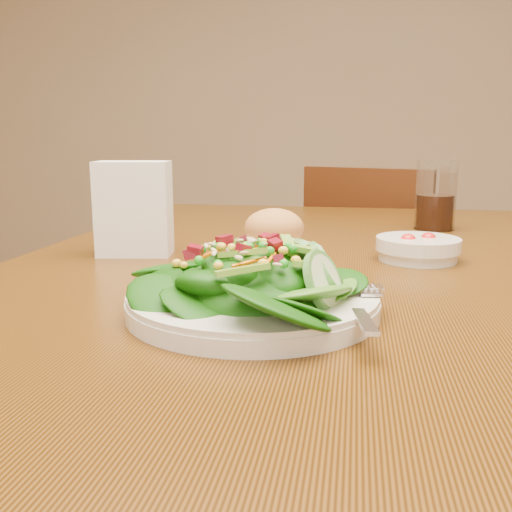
{
  "coord_description": "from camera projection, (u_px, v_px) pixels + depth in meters",
  "views": [
    {
      "loc": [
        0.06,
        -0.8,
        0.93
      ],
      "look_at": [
        -0.04,
        -0.22,
        0.81
      ],
      "focal_mm": 40.0,
      "sensor_mm": 36.0,
      "label": 1
    }
  ],
  "objects": [
    {
      "name": "chair_far",
      "position": [
        375.0,
        297.0,
        1.76
      ],
      "size": [
        0.5,
        0.5,
        0.85
      ],
      "rotation": [
        0.0,
        0.0,
        2.78
      ],
      "color": "#351608",
      "rests_on": "ground_plane"
    },
    {
      "name": "dining_table",
      "position": [
        310.0,
        331.0,
        0.84
      ],
      "size": [
        0.9,
        1.4,
        0.75
      ],
      "color": "#58330F",
      "rests_on": "ground_plane"
    },
    {
      "name": "bread_plate",
      "position": [
        274.0,
        237.0,
        0.87
      ],
      "size": [
        0.15,
        0.15,
        0.07
      ],
      "color": "silver",
      "rests_on": "dining_table"
    },
    {
      "name": "salad_plate",
      "position": [
        261.0,
        287.0,
        0.59
      ],
      "size": [
        0.27,
        0.26,
        0.08
      ],
      "rotation": [
        0.0,
        0.0,
        -0.03
      ],
      "color": "silver",
      "rests_on": "dining_table"
    },
    {
      "name": "drinking_glass",
      "position": [
        435.0,
        200.0,
        1.13
      ],
      "size": [
        0.08,
        0.08,
        0.14
      ],
      "color": "silver",
      "rests_on": "dining_table"
    },
    {
      "name": "napkin_holder",
      "position": [
        134.0,
        206.0,
        0.88
      ],
      "size": [
        0.12,
        0.08,
        0.14
      ],
      "rotation": [
        0.0,
        0.0,
        0.15
      ],
      "color": "white",
      "rests_on": "dining_table"
    },
    {
      "name": "tomato_bowl",
      "position": [
        418.0,
        248.0,
        0.85
      ],
      "size": [
        0.12,
        0.12,
        0.04
      ],
      "color": "silver",
      "rests_on": "dining_table"
    }
  ]
}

